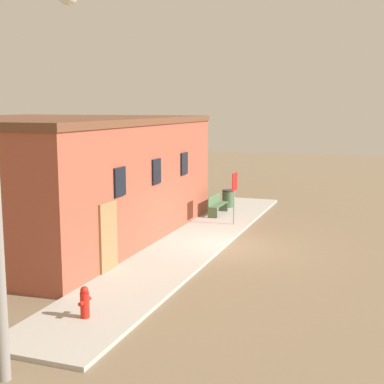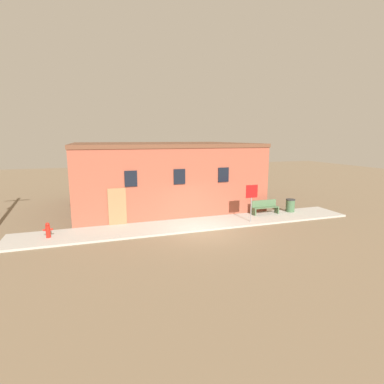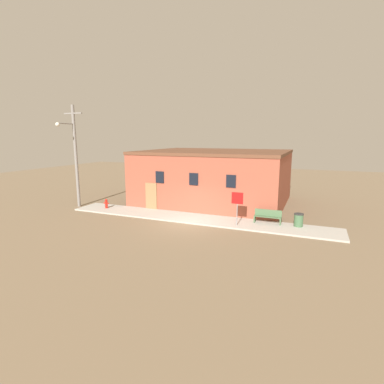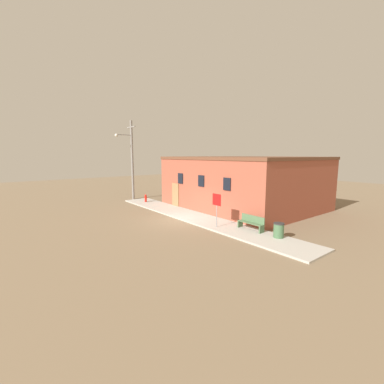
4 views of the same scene
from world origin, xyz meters
name	(u,v)px [view 2 (image 2 of 4)]	position (x,y,z in m)	size (l,w,h in m)	color
ground_plane	(202,232)	(0.00, 0.00, 0.00)	(80.00, 80.00, 0.00)	#7A664C
sidewalk	(195,224)	(0.00, 1.26, 0.05)	(19.62, 2.52, 0.11)	#B2ADA3
brick_building	(161,174)	(-0.54, 7.47, 2.30)	(12.32, 10.03, 4.60)	#9E4C38
fire_hydrant	(48,230)	(-7.67, 1.25, 0.49)	(0.45, 0.21, 0.76)	red
stop_sign	(252,196)	(3.27, 0.60, 1.65)	(0.75, 0.06, 2.18)	gray
bench	(265,207)	(5.04, 1.90, 0.56)	(1.77, 0.44, 0.90)	#4C6B47
trash_bin	(290,205)	(6.99, 1.91, 0.53)	(0.60, 0.60, 0.84)	#426642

